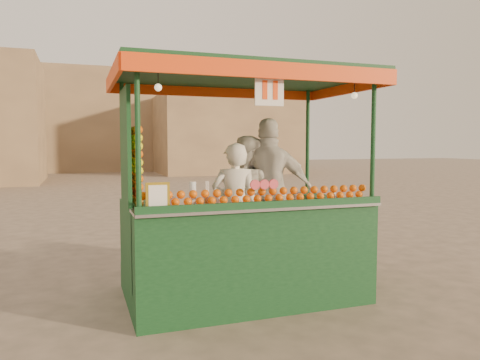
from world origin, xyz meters
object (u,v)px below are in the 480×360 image
object	(u,v)px
juice_cart	(239,226)
vendor_middle	(247,199)
vendor_right	(270,191)
vendor_left	(235,207)

from	to	relation	value
juice_cart	vendor_middle	size ratio (longest dim) A/B	1.82
juice_cart	vendor_right	xyz separation A→B (m)	(0.54, 0.32, 0.37)
vendor_right	vendor_middle	bearing A→B (deg)	-2.76
vendor_left	vendor_middle	world-z (taller)	vendor_middle
juice_cart	vendor_middle	bearing A→B (deg)	59.32
vendor_left	juice_cart	bearing A→B (deg)	104.70
vendor_left	vendor_middle	xyz separation A→B (m)	(0.26, 0.29, 0.05)
juice_cart	vendor_left	world-z (taller)	juice_cart
vendor_middle	vendor_left	bearing A→B (deg)	102.81
juice_cart	vendor_right	world-z (taller)	juice_cart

